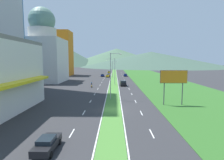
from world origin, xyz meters
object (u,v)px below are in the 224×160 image
(street_lamp_near, at_px, (112,73))
(street_lamp_far, at_px, (113,68))
(street_lamp_mid, at_px, (114,70))
(car_4, at_px, (103,75))
(pickup_truck_0, at_px, (123,83))
(billboard_roadside, at_px, (174,79))
(car_2, at_px, (47,144))
(car_3, at_px, (125,75))
(car_0, at_px, (108,75))
(car_1, at_px, (108,76))
(car_5, at_px, (109,72))
(motorcycle_rider, at_px, (92,85))

(street_lamp_near, height_order, street_lamp_far, street_lamp_near)
(street_lamp_mid, xyz_separation_m, car_4, (-6.65, 34.39, -4.96))
(pickup_truck_0, bearing_deg, billboard_roadside, 17.41)
(car_2, distance_m, car_3, 87.46)
(street_lamp_far, height_order, car_0, street_lamp_far)
(street_lamp_near, bearing_deg, pickup_truck_0, 80.42)
(car_1, distance_m, car_4, 4.61)
(street_lamp_mid, relative_size, car_4, 2.37)
(billboard_roadside, bearing_deg, pickup_truck_0, 107.41)
(car_2, relative_size, car_3, 1.02)
(car_4, distance_m, car_5, 27.22)
(car_1, relative_size, car_3, 0.99)
(street_lamp_near, relative_size, street_lamp_mid, 1.11)
(street_lamp_mid, height_order, motorcycle_rider, street_lamp_mid)
(street_lamp_far, bearing_deg, car_3, 54.00)
(street_lamp_far, bearing_deg, car_4, 125.69)
(street_lamp_near, height_order, car_5, street_lamp_near)
(billboard_roadside, relative_size, car_2, 1.64)
(car_2, bearing_deg, car_0, -2.13)
(street_lamp_mid, bearing_deg, car_1, 96.72)
(street_lamp_near, relative_size, car_0, 2.60)
(billboard_roadside, distance_m, car_2, 27.54)
(pickup_truck_0, bearing_deg, car_1, -168.16)
(car_0, height_order, car_2, car_2)
(car_1, xyz_separation_m, car_3, (10.16, 4.86, 0.01))
(car_1, bearing_deg, car_4, 40.69)
(billboard_roadside, distance_m, car_4, 68.66)
(street_lamp_far, xyz_separation_m, billboard_roadside, (12.98, -57.37, 0.54))
(car_0, relative_size, car_1, 0.99)
(street_lamp_far, distance_m, billboard_roadside, 58.82)
(motorcycle_rider, bearing_deg, street_lamp_near, -159.38)
(car_4, bearing_deg, pickup_truck_0, -164.85)
(car_0, bearing_deg, pickup_truck_0, -169.97)
(street_lamp_near, height_order, street_lamp_mid, street_lamp_near)
(car_0, height_order, car_1, car_1)
(street_lamp_far, height_order, car_5, street_lamp_far)
(car_1, relative_size, car_5, 0.92)
(car_1, bearing_deg, motorcycle_rider, 173.89)
(street_lamp_mid, bearing_deg, car_2, -97.48)
(car_2, height_order, pickup_truck_0, pickup_truck_0)
(car_4, bearing_deg, street_lamp_near, -174.13)
(car_1, distance_m, car_3, 11.26)
(street_lamp_mid, xyz_separation_m, car_0, (-3.44, 36.05, -4.98))
(street_lamp_near, bearing_deg, car_0, 92.76)
(street_lamp_far, distance_m, pickup_truck_0, 29.41)
(motorcycle_rider, bearing_deg, billboard_roadside, -140.87)
(car_2, relative_size, car_4, 1.05)
(street_lamp_mid, bearing_deg, car_4, 100.94)
(car_1, relative_size, car_2, 0.97)
(car_4, bearing_deg, car_0, -62.75)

